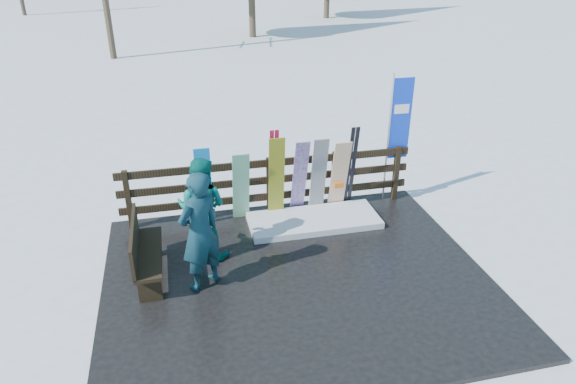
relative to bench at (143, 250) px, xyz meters
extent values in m
plane|color=white|center=(2.32, -0.53, -0.60)|extent=(700.00, 700.00, 0.00)
cube|color=black|center=(2.32, -0.53, -0.56)|extent=(6.00, 5.00, 0.08)
cube|color=black|center=(-0.28, 1.67, 0.06)|extent=(0.10, 0.10, 1.15)
cube|color=black|center=(1.02, 1.67, 0.06)|extent=(0.10, 0.10, 1.15)
cube|color=black|center=(2.32, 1.67, 0.06)|extent=(0.10, 0.10, 1.15)
cube|color=black|center=(3.62, 1.67, 0.06)|extent=(0.10, 0.10, 1.15)
cube|color=black|center=(4.92, 1.67, 0.06)|extent=(0.10, 0.10, 1.15)
cube|color=black|center=(2.32, 1.67, -0.17)|extent=(5.60, 0.05, 0.14)
cube|color=black|center=(2.32, 1.67, 0.18)|extent=(5.60, 0.05, 0.14)
cube|color=black|center=(2.32, 1.67, 0.53)|extent=(5.60, 0.05, 0.14)
cube|color=white|center=(3.04, 1.07, -0.46)|extent=(2.43, 1.00, 0.12)
cube|color=black|center=(0.07, 0.00, -0.07)|extent=(0.40, 1.50, 0.06)
cube|color=black|center=(0.07, -0.60, -0.29)|extent=(0.34, 0.06, 0.45)
cube|color=black|center=(0.07, 0.60, -0.29)|extent=(0.34, 0.06, 0.45)
cube|color=black|center=(-0.11, 0.00, 0.20)|extent=(0.05, 1.50, 0.50)
cube|color=#128FE8|center=(1.07, 1.45, 0.27)|extent=(0.28, 0.22, 1.58)
cube|color=white|center=(1.74, 1.45, 0.21)|extent=(0.31, 0.38, 1.44)
cube|color=#FFF921|center=(2.41, 1.45, 0.31)|extent=(0.30, 0.23, 1.66)
cube|color=silver|center=(2.86, 1.45, 0.28)|extent=(0.27, 0.49, 1.59)
cube|color=black|center=(3.22, 1.45, 0.27)|extent=(0.29, 0.31, 1.58)
cube|color=white|center=(3.64, 1.45, 0.23)|extent=(0.32, 0.38, 1.50)
cube|color=#B61634|center=(2.33, 1.52, 0.38)|extent=(0.07, 0.23, 1.78)
cube|color=#B61634|center=(2.42, 1.52, 0.38)|extent=(0.07, 0.23, 1.78)
cube|color=black|center=(3.85, 1.52, 0.35)|extent=(0.08, 0.30, 1.73)
cube|color=black|center=(3.94, 1.52, 0.35)|extent=(0.08, 0.30, 1.73)
cylinder|color=silver|center=(4.70, 1.72, 0.78)|extent=(0.04, 0.04, 2.60)
cube|color=#0D39E1|center=(4.92, 1.72, 1.18)|extent=(0.42, 0.02, 1.60)
imported|color=#124543|center=(0.87, -0.39, 0.44)|extent=(0.84, 0.77, 1.92)
imported|color=#07675E|center=(0.96, 0.48, 0.36)|extent=(1.06, 0.98, 1.76)
camera|label=1|loc=(0.67, -7.00, 4.34)|focal=32.00mm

